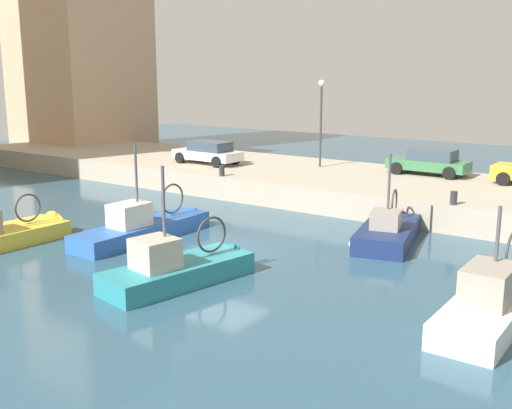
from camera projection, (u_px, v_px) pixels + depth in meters
name	position (u px, v px, depth m)	size (l,w,h in m)	color
water_surface	(226.00, 251.00, 22.81)	(80.00, 80.00, 0.00)	#2D5166
quay_wall	(363.00, 188.00, 31.86)	(9.00, 56.00, 1.20)	#ADA08C
fishing_boat_teal	(187.00, 277.00, 19.52)	(5.94, 2.79, 4.58)	teal
fishing_boat_blue	(149.00, 233.00, 24.72)	(6.99, 1.99, 4.49)	#2D60B7
fishing_boat_white	(495.00, 309.00, 16.84)	(6.83, 1.90, 3.87)	white
fishing_boat_navy	(389.00, 238.00, 24.23)	(5.78, 3.04, 4.33)	navy
fishing_boat_yellow	(3.00, 241.00, 23.57)	(6.51, 2.46, 4.31)	gold
parked_car_white	(208.00, 152.00, 35.80)	(2.00, 4.25, 1.32)	silver
parked_car_green	(430.00, 162.00, 32.01)	(1.91, 4.09, 1.35)	#387547
mooring_bollard_mid	(454.00, 198.00, 24.98)	(0.28, 0.28, 0.55)	#2D2D33
mooring_bollard_north	(222.00, 171.00, 31.74)	(0.28, 0.28, 0.55)	#2D2D33
quay_streetlamp	(321.00, 109.00, 34.15)	(0.36, 0.36, 4.83)	#38383D
waterfront_building_central	(79.00, 23.00, 47.40)	(8.74, 8.39, 20.15)	tan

